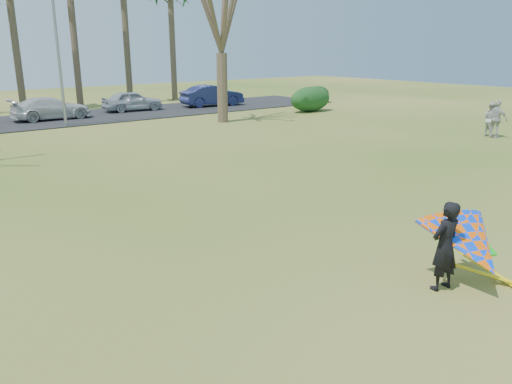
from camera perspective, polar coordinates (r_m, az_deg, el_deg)
ground at (r=10.55m, az=6.78°, el=-8.16°), size 100.00×100.00×0.00m
parking_strip at (r=32.76m, az=-25.85°, el=7.11°), size 46.00×7.00×0.06m
bare_tree_right at (r=30.02m, az=-4.05°, el=20.50°), size 6.27×6.27×9.21m
streetlight at (r=30.12m, az=-21.46°, el=15.44°), size 2.28×0.18×8.00m
hedge_near at (r=35.24m, az=6.25°, el=10.51°), size 3.42×1.55×1.71m
hedge_far at (r=40.73m, az=7.01°, el=11.00°), size 2.41×1.14×1.34m
car_3 at (r=33.21m, az=-22.35°, el=8.84°), size 4.65×1.92×1.34m
car_4 at (r=36.00m, az=-13.97°, el=10.09°), size 4.13×1.84×1.38m
car_5 at (r=38.07m, az=-5.03°, el=10.93°), size 4.83×2.16×1.54m
pedestrian_a at (r=27.72m, az=25.27°, el=7.52°), size 0.89×1.00×1.71m
pedestrian_b at (r=27.47m, az=25.78°, el=7.51°), size 0.47×1.08×1.82m
kite_flyer at (r=10.00m, az=23.09°, el=-5.56°), size 2.13×2.39×2.02m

